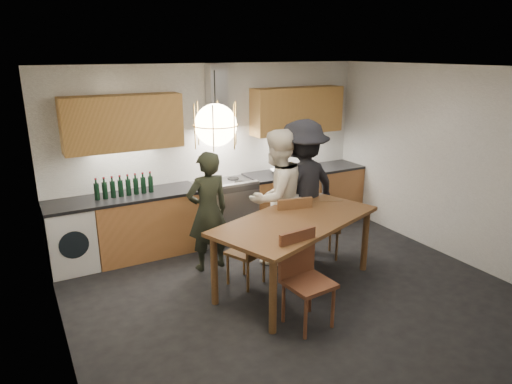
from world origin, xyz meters
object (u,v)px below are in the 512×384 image
dining_table (296,227)px  chair_front (303,272)px  person_mid (276,197)px  mixing_bowl (279,172)px  person_right (302,189)px  person_left (208,212)px  stock_pot (311,165)px  wine_bottles (124,185)px  chair_back_left (251,248)px

dining_table → chair_front: size_ratio=2.30×
chair_front → person_mid: person_mid is taller
dining_table → mixing_bowl: bearing=44.6°
dining_table → person_right: bearing=32.3°
mixing_bowl → chair_front: bearing=-116.1°
dining_table → person_right: (0.58, 0.75, 0.18)m
dining_table → person_left: (-0.73, 0.95, 0.02)m
person_left → stock_pot: 2.37m
person_right → wine_bottles: bearing=-38.0°
mixing_bowl → person_left: bearing=-152.3°
dining_table → mixing_bowl: 1.97m
wine_bottles → chair_front: bearing=-63.7°
person_right → wine_bottles: 2.39m
chair_front → person_right: person_right is taller
stock_pot → mixing_bowl: bearing=-177.2°
person_mid → person_right: (0.41, 0.02, 0.05)m
chair_back_left → stock_pot: 2.53m
chair_back_left → person_mid: person_mid is taller
person_left → person_mid: bearing=163.1°
chair_back_left → person_right: size_ratio=0.45×
chair_front → chair_back_left: bearing=91.8°
person_mid → stock_pot: bearing=-154.7°
mixing_bowl → wine_bottles: (-2.42, 0.01, 0.11)m
person_left → stock_pot: (2.21, 0.86, 0.18)m
chair_front → person_mid: (0.52, 1.41, 0.34)m
person_right → stock_pot: 1.39m
person_left → stock_pot: bearing=-161.9°
chair_front → person_left: bearing=97.9°
person_left → mixing_bowl: person_left is taller
mixing_bowl → stock_pot: 0.63m
person_right → wine_bottles: person_right is taller
dining_table → stock_pot: bearing=30.8°
person_left → mixing_bowl: bearing=-155.4°
person_left → person_right: (1.31, -0.20, 0.16)m
dining_table → chair_back_left: (-0.47, 0.26, -0.28)m
chair_back_left → person_mid: size_ratio=0.48×
chair_front → stock_pot: size_ratio=5.18×
person_mid → wine_bottles: person_mid is taller
chair_back_left → person_left: 0.79m
mixing_bowl → stock_pot: bearing=2.8°
mixing_bowl → stock_pot: size_ratio=1.45×
person_mid → wine_bottles: (-1.74, 1.06, 0.14)m
chair_front → wine_bottles: 2.79m
stock_pot → wine_bottles: (-3.05, -0.02, 0.08)m
chair_back_left → person_right: bearing=-178.6°
dining_table → chair_front: chair_front is taller
chair_front → stock_pot: 3.12m
chair_back_left → person_right: person_right is taller
person_left → mixing_bowl: (1.57, 0.83, 0.14)m
chair_front → wine_bottles: size_ratio=1.27×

